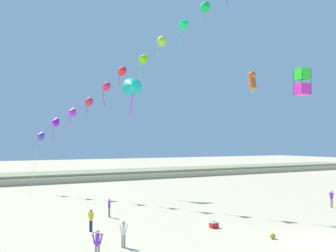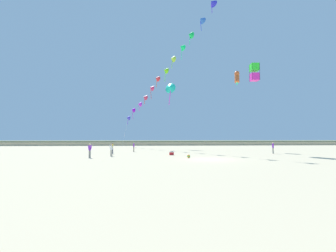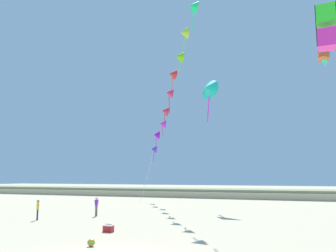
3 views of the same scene
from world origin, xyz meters
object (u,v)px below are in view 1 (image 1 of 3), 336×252
(person_far_right, at_px, (109,206))
(large_kite_mid_trail, at_px, (132,86))
(person_near_left, at_px, (91,219))
(person_near_right, at_px, (332,198))
(beach_ball, at_px, (273,236))
(large_kite_high_solo, at_px, (252,81))
(beach_cooler, at_px, (214,225))
(person_mid_center, at_px, (97,243))
(person_far_left, at_px, (123,232))
(large_kite_low_lead, at_px, (302,82))

(person_far_right, xyz_separation_m, large_kite_mid_trail, (6.64, 11.62, 12.11))
(person_near_left, height_order, person_far_right, person_far_right)
(person_near_right, height_order, beach_ball, person_near_right)
(person_far_right, distance_m, large_kite_high_solo, 22.28)
(large_kite_high_solo, relative_size, beach_cooler, 4.52)
(person_mid_center, bearing_deg, beach_cooler, 18.66)
(person_near_right, relative_size, beach_cooler, 2.80)
(person_near_right, xyz_separation_m, person_far_right, (-19.74, 5.65, -0.04))
(person_far_left, bearing_deg, large_kite_high_solo, 30.31)
(person_far_left, relative_size, large_kite_mid_trail, 0.30)
(person_mid_center, bearing_deg, large_kite_low_lead, 15.77)
(person_far_left, bearing_deg, large_kite_low_lead, 12.66)
(beach_ball, bearing_deg, large_kite_high_solo, 52.11)
(person_near_left, relative_size, beach_cooler, 2.61)
(large_kite_low_lead, height_order, large_kite_mid_trail, large_kite_mid_trail)
(beach_ball, bearing_deg, large_kite_low_lead, 32.84)
(person_far_right, bearing_deg, beach_cooler, -52.31)
(large_kite_high_solo, height_order, beach_ball, large_kite_high_solo)
(person_near_left, distance_m, person_far_right, 4.76)
(person_near_left, height_order, beach_ball, person_near_left)
(person_far_left, distance_m, beach_cooler, 7.56)
(person_far_left, xyz_separation_m, person_far_right, (1.98, 8.44, 0.02))
(person_near_right, relative_size, beach_ball, 4.46)
(large_kite_mid_trail, bearing_deg, large_kite_high_solo, -35.32)
(person_far_left, bearing_deg, large_kite_mid_trail, 66.76)
(person_mid_center, height_order, person_far_right, person_mid_center)
(person_near_left, height_order, person_near_right, person_near_right)
(person_near_left, distance_m, beach_cooler, 8.61)
(person_near_right, distance_m, beach_ball, 13.92)
(person_far_right, height_order, large_kite_low_lead, large_kite_low_lead)
(person_far_left, relative_size, large_kite_low_lead, 0.59)
(large_kite_high_solo, bearing_deg, person_mid_center, -148.68)
(beach_ball, bearing_deg, person_near_left, 143.30)
(person_far_right, bearing_deg, person_far_left, -103.22)
(person_near_left, bearing_deg, large_kite_low_lead, 0.10)
(person_far_right, height_order, large_kite_high_solo, large_kite_high_solo)
(person_near_left, relative_size, person_near_right, 0.93)
(person_near_left, bearing_deg, beach_ball, -36.70)
(person_near_left, relative_size, person_far_right, 0.98)
(person_near_right, xyz_separation_m, large_kite_mid_trail, (-13.10, 17.27, 12.07))
(person_mid_center, relative_size, large_kite_mid_trail, 0.32)
(person_far_left, relative_size, beach_ball, 4.16)
(person_near_left, bearing_deg, large_kite_mid_trail, 59.28)
(large_kite_low_lead, distance_m, large_kite_mid_trail, 19.35)
(large_kite_low_lead, relative_size, beach_ball, 7.05)
(person_far_right, distance_m, large_kite_low_lead, 21.59)
(large_kite_low_lead, xyz_separation_m, large_kite_high_solo, (0.16, 7.32, 1.21))
(person_near_left, height_order, person_far_left, person_near_left)
(person_near_right, relative_size, large_kite_high_solo, 0.62)
(large_kite_low_lead, bearing_deg, person_far_right, 167.73)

